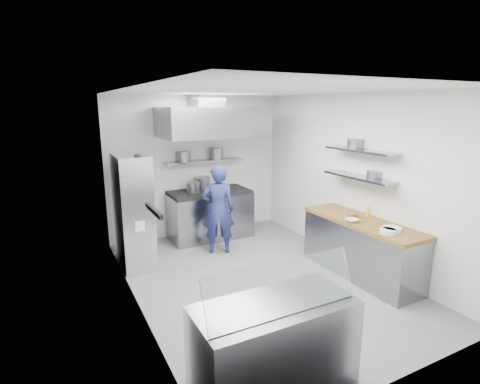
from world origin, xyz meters
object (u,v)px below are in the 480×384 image
chef (218,210)px  wire_rack (133,211)px  gas_range (210,215)px  display_case (274,345)px

chef → wire_rack: wire_rack is taller
gas_range → display_case: bearing=-105.0°
wire_rack → display_case: 3.50m
gas_range → chef: 0.91m
gas_range → display_case: 4.25m
gas_range → chef: size_ratio=1.00×
chef → gas_range: bearing=-80.0°
wire_rack → display_case: bearing=-81.2°
chef → display_case: bearing=97.0°
wire_rack → display_case: wire_rack is taller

